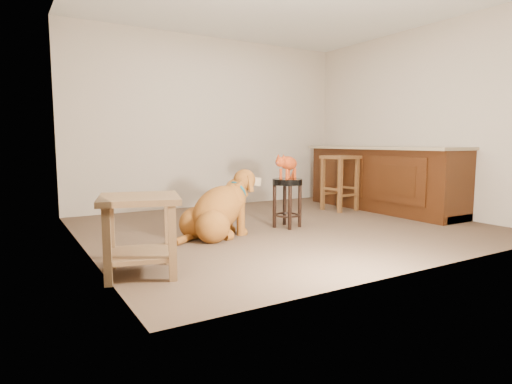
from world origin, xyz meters
TOP-DOWN VIEW (x-y plane):
  - floor at (0.00, 0.00)m, footprint 4.50×4.00m
  - room_shell at (0.00, 0.00)m, footprint 4.54×4.04m
  - cabinet_run at (1.94, 0.30)m, footprint 0.70×2.56m
  - padded_stool at (-0.00, -0.05)m, footprint 0.39×0.39m
  - wood_stool at (1.39, 0.60)m, footprint 0.47×0.47m
  - side_table at (-2.00, -0.97)m, footprint 0.72×0.72m
  - golden_retriever at (-0.94, -0.12)m, footprint 1.17×0.67m
  - tabby_kitten at (-0.01, -0.05)m, footprint 0.45×0.33m

SIDE VIEW (x-z plane):
  - floor at x=0.00m, z-range -0.01..0.01m
  - golden_retriever at x=-0.94m, z-range -0.10..0.66m
  - side_table at x=-2.00m, z-range 0.10..0.70m
  - padded_stool at x=0.00m, z-range 0.12..0.70m
  - wood_stool at x=1.39m, z-range 0.02..0.82m
  - cabinet_run at x=1.94m, z-range -0.03..0.91m
  - tabby_kitten at x=-0.01m, z-range 0.59..0.91m
  - room_shell at x=0.00m, z-range 0.37..2.99m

